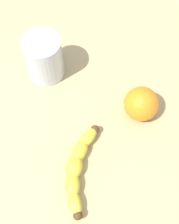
% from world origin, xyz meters
% --- Properties ---
extents(wooden_tabletop, '(1.20, 1.20, 0.03)m').
position_xyz_m(wooden_tabletop, '(0.00, 0.00, 0.01)').
color(wooden_tabletop, tan).
rests_on(wooden_tabletop, ground).
extents(banana, '(0.11, 0.20, 0.04)m').
position_xyz_m(banana, '(-0.12, 0.01, 0.05)').
color(banana, yellow).
rests_on(banana, wooden_tabletop).
extents(smoothie_glass, '(0.09, 0.09, 0.12)m').
position_xyz_m(smoothie_glass, '(0.11, -0.16, 0.09)').
color(smoothie_glass, silver).
rests_on(smoothie_glass, wooden_tabletop).
extents(orange_fruit, '(0.08, 0.08, 0.08)m').
position_xyz_m(orange_fruit, '(-0.16, -0.20, 0.07)').
color(orange_fruit, orange).
rests_on(orange_fruit, wooden_tabletop).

